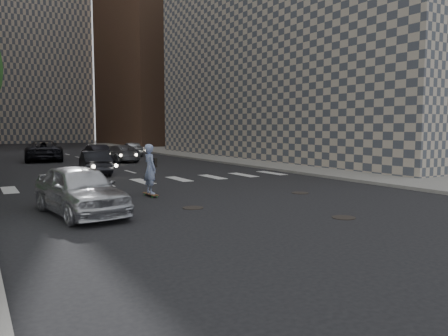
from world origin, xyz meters
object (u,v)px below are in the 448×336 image
object	(u,v)px
traffic_car_a	(95,163)
traffic_car_b	(120,153)
traffic_car_e	(96,153)
skateboarder	(150,169)
traffic_car_c	(44,151)
traffic_car_d	(132,149)
silver_sedan	(80,190)

from	to	relation	value
traffic_car_a	traffic_car_b	world-z (taller)	traffic_car_a
traffic_car_b	traffic_car_e	size ratio (longest dim) A/B	1.15
skateboarder	traffic_car_b	size ratio (longest dim) A/B	0.45
traffic_car_c	traffic_car_d	size ratio (longest dim) A/B	1.46
traffic_car_c	traffic_car_e	xyz separation A→B (m)	(3.68, -2.00, -0.17)
traffic_car_b	traffic_car_e	bearing A→B (deg)	-62.54
traffic_car_a	traffic_car_e	distance (m)	10.81
silver_sedan	traffic_car_b	bearing A→B (deg)	62.63
skateboarder	traffic_car_b	bearing A→B (deg)	74.31
skateboarder	traffic_car_d	size ratio (longest dim) A/B	0.50
traffic_car_b	traffic_car_c	bearing A→B (deg)	-45.30
traffic_car_e	traffic_car_b	bearing A→B (deg)	121.82
traffic_car_c	traffic_car_e	world-z (taller)	traffic_car_c
skateboarder	traffic_car_e	xyz separation A→B (m)	(2.74, 19.70, -0.42)
silver_sedan	traffic_car_e	distance (m)	22.78
traffic_car_d	traffic_car_b	bearing A→B (deg)	69.97
skateboarder	silver_sedan	xyz separation A→B (m)	(-3.17, -2.30, -0.30)
traffic_car_c	traffic_car_d	bearing A→B (deg)	-158.71
silver_sedan	traffic_car_e	xyz separation A→B (m)	(5.91, 22.00, -0.12)
traffic_car_a	traffic_car_c	world-z (taller)	traffic_car_c
silver_sedan	traffic_car_d	size ratio (longest dim) A/B	1.12
skateboarder	traffic_car_c	world-z (taller)	skateboarder
skateboarder	traffic_car_c	bearing A→B (deg)	89.86
traffic_car_a	silver_sedan	bearing A→B (deg)	80.99
traffic_car_e	skateboarder	bearing A→B (deg)	79.52
silver_sedan	traffic_car_b	size ratio (longest dim) A/B	1.00
traffic_car_a	traffic_car_c	xyz separation A→B (m)	(-1.03, 12.48, 0.14)
traffic_car_a	traffic_car_c	bearing A→B (deg)	-78.47
traffic_car_a	traffic_car_e	bearing A→B (deg)	-97.38
silver_sedan	traffic_car_c	world-z (taller)	traffic_car_c
traffic_car_a	traffic_car_d	size ratio (longest dim) A/B	1.02
skateboarder	traffic_car_b	distance (m)	18.17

